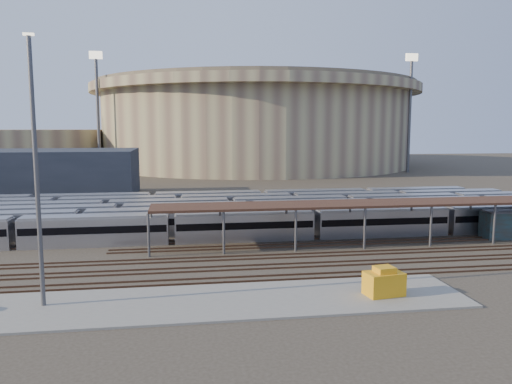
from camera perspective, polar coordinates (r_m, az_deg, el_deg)
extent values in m
plane|color=#383026|center=(57.53, -4.15, -7.41)|extent=(420.00, 420.00, 0.00)
cube|color=gray|center=(43.02, -9.38, -12.50)|extent=(50.00, 9.00, 0.20)
cube|color=#AEAEB2|center=(64.78, -9.62, -4.19)|extent=(112.00, 2.90, 3.60)
cube|color=#AEAEB2|center=(69.10, -3.81, -3.37)|extent=(112.00, 2.90, 3.60)
cube|color=#AEAEB2|center=(73.69, -0.64, -2.68)|extent=(112.00, 2.90, 3.60)
cube|color=#AEAEB2|center=(77.51, -2.90, -2.19)|extent=(112.00, 2.90, 3.60)
cube|color=#AEAEB2|center=(81.30, -8.83, -1.82)|extent=(112.00, 2.90, 3.60)
cube|color=#AEAEB2|center=(85.59, -11.74, -1.43)|extent=(112.00, 2.90, 3.60)
cylinder|color=#4F4F54|center=(58.19, -12.18, -4.86)|extent=(0.30, 0.30, 5.00)
cylinder|color=#4F4F54|center=(63.47, -11.87, -3.84)|extent=(0.30, 0.30, 5.00)
cylinder|color=#4F4F54|center=(58.25, -3.71, -4.69)|extent=(0.30, 0.30, 5.00)
cylinder|color=#4F4F54|center=(63.53, -4.12, -3.68)|extent=(0.30, 0.30, 5.00)
cylinder|color=#4F4F54|center=(59.56, 4.56, -4.43)|extent=(0.30, 0.30, 5.00)
cylinder|color=#4F4F54|center=(64.73, 3.48, -3.47)|extent=(0.30, 0.30, 5.00)
cylinder|color=#4F4F54|center=(62.04, 12.32, -4.10)|extent=(0.30, 0.30, 5.00)
cylinder|color=#4F4F54|center=(67.02, 10.68, -3.21)|extent=(0.30, 0.30, 5.00)
cylinder|color=#4F4F54|center=(65.56, 19.35, -3.74)|extent=(0.30, 0.30, 5.00)
cylinder|color=#4F4F54|center=(70.29, 17.30, -2.93)|extent=(0.30, 0.30, 5.00)
cylinder|color=#4F4F54|center=(69.95, 25.58, -3.37)|extent=(0.30, 0.30, 5.00)
cylinder|color=#4F4F54|center=(74.40, 23.26, -2.64)|extent=(0.30, 0.30, 5.00)
cube|color=#361C16|center=(65.66, 15.04, -1.21)|extent=(60.00, 6.00, 0.30)
cube|color=#4C3323|center=(55.82, -4.01, -7.78)|extent=(170.00, 0.12, 0.18)
cube|color=#4C3323|center=(57.26, -4.13, -7.39)|extent=(170.00, 0.12, 0.18)
cube|color=#4C3323|center=(51.98, -3.65, -8.92)|extent=(170.00, 0.12, 0.18)
cube|color=#4C3323|center=(53.41, -3.79, -8.47)|extent=(170.00, 0.12, 0.18)
cube|color=#4C3323|center=(48.16, -3.24, -10.24)|extent=(170.00, 0.12, 0.18)
cube|color=#4C3323|center=(49.59, -3.40, -9.72)|extent=(170.00, 0.12, 0.18)
cylinder|color=tan|center=(197.64, -0.05, 7.16)|extent=(116.00, 116.00, 28.00)
cylinder|color=tan|center=(198.20, -0.05, 11.65)|extent=(124.00, 124.00, 3.00)
cylinder|color=brown|center=(198.38, -0.05, 12.30)|extent=(120.00, 120.00, 1.50)
cylinder|color=tan|center=(193.85, -25.35, 4.39)|extent=(56.00, 56.00, 14.00)
cube|color=#1E232D|center=(115.10, -24.06, 1.91)|extent=(42.00, 20.00, 10.00)
cylinder|color=#4F4F54|center=(167.52, -17.59, 8.16)|extent=(1.00, 1.00, 36.00)
cube|color=#FFF2CC|center=(169.00, -17.85, 14.68)|extent=(4.00, 0.60, 2.40)
cylinder|color=#4F4F54|center=(172.29, 17.14, 8.14)|extent=(1.00, 1.00, 36.00)
cube|color=#FFF2CC|center=(173.73, 17.38, 14.48)|extent=(4.00, 0.60, 2.40)
cylinder|color=#4F4F54|center=(215.58, -10.19, 8.13)|extent=(1.00, 1.00, 36.00)
cube|color=#FFF2CC|center=(216.73, -10.31, 13.21)|extent=(4.00, 0.60, 2.40)
cylinder|color=#4F4F54|center=(43.19, -23.80, 1.79)|extent=(0.36, 0.36, 21.44)
cube|color=#FFF2CC|center=(43.61, -24.57, 16.08)|extent=(0.81, 0.34, 0.20)
cube|color=orange|center=(45.37, 14.41, -10.11)|extent=(3.50, 2.48, 2.02)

